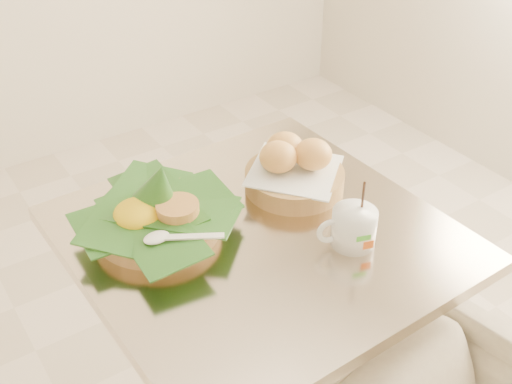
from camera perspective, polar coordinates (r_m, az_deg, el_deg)
cafe_table at (r=1.43m, az=0.27°, el=-10.56°), size 0.72×0.72×0.75m
rice_basket at (r=1.28m, az=-8.85°, el=-1.76°), size 0.32×0.32×0.16m
bread_basket at (r=1.39m, az=3.35°, el=2.05°), size 0.26×0.26×0.11m
coffee_mug at (r=1.24m, az=8.60°, el=-3.07°), size 0.12×0.09×0.15m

